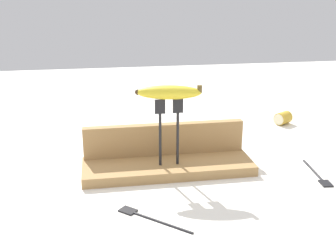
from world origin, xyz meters
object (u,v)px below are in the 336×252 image
fork_stand_center (169,126)px  banana_raised_center (169,92)px  fork_fallen_near (146,216)px  fork_fallen_far (319,176)px  banana_chunk_near (283,118)px

fork_stand_center → banana_raised_center: banana_raised_center is taller
fork_fallen_near → fork_fallen_far: bearing=14.9°
fork_stand_center → fork_fallen_near: size_ratio=1.21×
fork_fallen_far → banana_chunk_near: size_ratio=2.45×
fork_fallen_far → banana_raised_center: bearing=166.9°
fork_fallen_near → banana_chunk_near: size_ratio=2.14×
banana_chunk_near → banana_raised_center: bearing=-143.7°
fork_stand_center → banana_chunk_near: 0.59m
banana_raised_center → banana_chunk_near: (0.47, 0.34, -0.20)m
fork_fallen_far → banana_chunk_near: 0.44m
banana_raised_center → fork_fallen_far: 0.44m
fork_stand_center → banana_chunk_near: (0.47, 0.34, -0.11)m
banana_raised_center → banana_chunk_near: bearing=36.3°
fork_stand_center → banana_chunk_near: fork_stand_center is taller
banana_raised_center → fork_fallen_near: (-0.09, -0.21, -0.21)m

